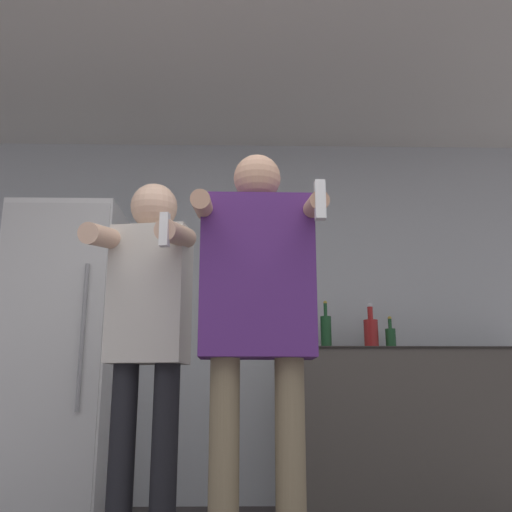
{
  "coord_description": "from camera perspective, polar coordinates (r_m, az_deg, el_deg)",
  "views": [
    {
      "loc": [
        0.0,
        -1.22,
        0.69
      ],
      "look_at": [
        0.05,
        0.95,
        1.23
      ],
      "focal_mm": 40.0,
      "sensor_mm": 36.0,
      "label": 1
    }
  ],
  "objects": [
    {
      "name": "wall_back",
      "position": [
        4.07,
        -1.21,
        -5.7
      ],
      "size": [
        7.0,
        0.06,
        2.55
      ],
      "color": "#B2B7BC",
      "rests_on": "ground_plane"
    },
    {
      "name": "ceiling_slab",
      "position": [
        3.22,
        -1.1,
        21.9
      ],
      "size": [
        7.0,
        3.3,
        0.05
      ],
      "color": "silver",
      "rests_on": "wall_back"
    },
    {
      "name": "person_man_side",
      "position": [
        2.64,
        -10.84,
        -6.33
      ],
      "size": [
        0.47,
        0.51,
        1.69
      ],
      "color": "black",
      "rests_on": "ground_plane"
    },
    {
      "name": "refrigerator",
      "position": [
        3.85,
        -18.83,
        -9.48
      ],
      "size": [
        0.67,
        0.7,
        1.88
      ],
      "color": "white",
      "rests_on": "ground_plane"
    },
    {
      "name": "bottle_clear_vodka",
      "position": [
        3.78,
        5.1,
        -7.5
      ],
      "size": [
        0.07,
        0.07,
        0.31
      ],
      "color": "black",
      "rests_on": "counter"
    },
    {
      "name": "person_woman_foreground",
      "position": [
        2.19,
        0.02,
        -5.49
      ],
      "size": [
        0.49,
        0.43,
        1.65
      ],
      "color": "#75664C",
      "rests_on": "ground_plane"
    },
    {
      "name": "counter",
      "position": [
        3.87,
        16.12,
        -16.36
      ],
      "size": [
        1.62,
        0.63,
        0.99
      ],
      "color": "#47423D",
      "rests_on": "ground_plane"
    },
    {
      "name": "bottle_amber_bourbon",
      "position": [
        3.88,
        13.25,
        -8.01
      ],
      "size": [
        0.07,
        0.07,
        0.23
      ],
      "color": "#194723",
      "rests_on": "counter"
    },
    {
      "name": "bottle_brown_liquor",
      "position": [
        3.8,
        6.95,
        -7.55
      ],
      "size": [
        0.07,
        0.07,
        0.33
      ],
      "color": "#194723",
      "rests_on": "counter"
    },
    {
      "name": "bottle_dark_rum",
      "position": [
        3.85,
        11.37,
        -7.55
      ],
      "size": [
        0.09,
        0.09,
        0.31
      ],
      "color": "maroon",
      "rests_on": "counter"
    }
  ]
}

